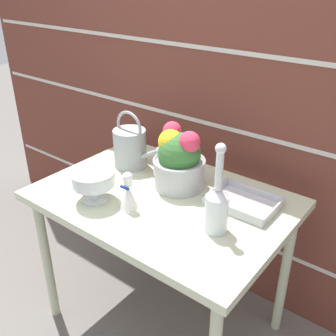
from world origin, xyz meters
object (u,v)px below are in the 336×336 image
Objects in this scene: watering_can at (131,147)px; crystal_pedestal_bowl at (93,180)px; flower_planter at (179,160)px; wire_tray at (243,203)px; figurine_vase at (128,194)px; glass_decanter at (217,205)px.

crystal_pedestal_bowl is (0.09, -0.33, -0.01)m from watering_can.
flower_planter is 0.33m from wire_tray.
flower_planter is at bearing -172.79° from wire_tray.
watering_can is at bearing 131.22° from figurine_vase.
wire_tray is (0.51, 0.35, -0.09)m from crystal_pedestal_bowl.
figurine_vase is (-0.36, -0.08, -0.04)m from glass_decanter.
watering_can is 1.09× the size of wire_tray.
watering_can is 0.64m from glass_decanter.
flower_planter is (0.21, 0.31, 0.04)m from crystal_pedestal_bowl.
watering_can reaches higher than wire_tray.
watering_can is 0.34m from crystal_pedestal_bowl.
watering_can is at bearing 161.84° from glass_decanter.
glass_decanter is 0.37m from figurine_vase.
flower_planter is 0.80× the size of glass_decanter.
figurine_vase reaches higher than wire_tray.
flower_planter is at bearing -3.85° from watering_can.
watering_can is 0.38m from figurine_vase.
crystal_pedestal_bowl is 0.53m from glass_decanter.
flower_planter is (0.30, -0.02, 0.03)m from watering_can.
flower_planter is at bearing 55.83° from crystal_pedestal_bowl.
figurine_vase is 0.47m from wire_tray.
wire_tray is (0.60, 0.02, -0.09)m from watering_can.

